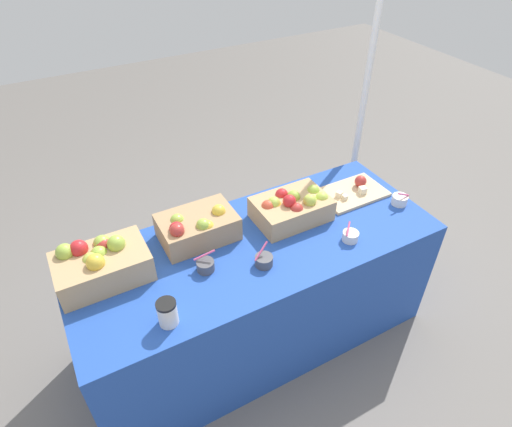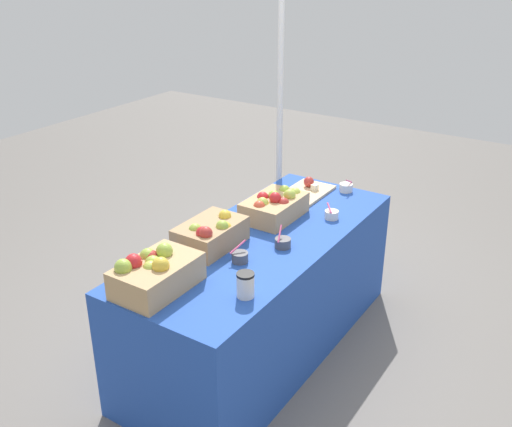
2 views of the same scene
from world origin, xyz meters
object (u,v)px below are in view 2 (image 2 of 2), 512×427
object	(u,v)px
sample_bowl_extra	(346,187)
coffee_cup	(245,285)
sample_bowl_far	(283,243)
apple_crate_right	(275,206)
cutting_board_back	(307,191)
sample_bowl_near	(332,215)
apple_crate_left	(155,272)
tent_pole	(279,136)
sample_bowl_mid	(240,257)
apple_crate_middle	(211,234)

from	to	relation	value
sample_bowl_extra	coffee_cup	bearing A→B (deg)	-173.61
sample_bowl_extra	sample_bowl_far	bearing A→B (deg)	-176.63
apple_crate_right	cutting_board_back	bearing A→B (deg)	2.60
cutting_board_back	sample_bowl_near	bearing A→B (deg)	-130.71
apple_crate_left	sample_bowl_far	distance (m)	0.75
sample_bowl_far	tent_pole	distance (m)	1.34
apple_crate_right	coffee_cup	world-z (taller)	apple_crate_right
sample_bowl_near	coffee_cup	world-z (taller)	coffee_cup
sample_bowl_far	sample_bowl_extra	bearing A→B (deg)	3.37
sample_bowl_extra	coffee_cup	xyz separation A→B (m)	(-1.42, -0.16, 0.03)
sample_bowl_far	coffee_cup	bearing A→B (deg)	-168.38
coffee_cup	tent_pole	xyz separation A→B (m)	(1.65, 0.81, 0.15)
cutting_board_back	sample_bowl_mid	distance (m)	1.01
apple_crate_middle	sample_bowl_mid	xyz separation A→B (m)	(-0.06, -0.23, -0.05)
apple_crate_right	sample_bowl_extra	size ratio (longest dim) A/B	3.98
tent_pole	apple_crate_left	bearing A→B (deg)	-167.18
cutting_board_back	apple_crate_right	bearing A→B (deg)	-177.40
apple_crate_left	sample_bowl_far	bearing A→B (deg)	-22.85
cutting_board_back	coffee_cup	world-z (taller)	coffee_cup
apple_crate_middle	sample_bowl_extra	size ratio (longest dim) A/B	3.84
cutting_board_back	sample_bowl_extra	bearing A→B (deg)	-51.10
tent_pole	apple_crate_right	bearing A→B (deg)	-150.66
apple_crate_right	tent_pole	distance (m)	0.96
sample_bowl_mid	sample_bowl_far	world-z (taller)	sample_bowl_far
sample_bowl_near	sample_bowl_far	world-z (taller)	sample_bowl_far
apple_crate_right	sample_bowl_far	xyz separation A→B (m)	(-0.31, -0.24, -0.05)
apple_crate_left	sample_bowl_mid	distance (m)	0.47
sample_bowl_far	cutting_board_back	bearing A→B (deg)	19.13
apple_crate_middle	sample_bowl_mid	world-z (taller)	apple_crate_middle
cutting_board_back	sample_bowl_extra	world-z (taller)	sample_bowl_extra
apple_crate_middle	sample_bowl_near	bearing A→B (deg)	-29.72
apple_crate_middle	sample_bowl_extra	bearing A→B (deg)	-13.90
apple_crate_middle	tent_pole	bearing A→B (deg)	15.68
sample_bowl_mid	sample_bowl_far	size ratio (longest dim) A/B	0.93
apple_crate_left	tent_pole	size ratio (longest dim) A/B	0.22
apple_crate_left	apple_crate_right	distance (m)	0.99
apple_crate_right	sample_bowl_mid	distance (m)	0.58
sample_bowl_mid	sample_bowl_extra	xyz separation A→B (m)	(1.17, -0.05, 0.00)
sample_bowl_mid	coffee_cup	bearing A→B (deg)	-141.04
cutting_board_back	sample_bowl_near	world-z (taller)	sample_bowl_near
sample_bowl_near	apple_crate_middle	bearing A→B (deg)	150.28
apple_crate_left	cutting_board_back	world-z (taller)	apple_crate_left
sample_bowl_extra	coffee_cup	world-z (taller)	coffee_cup
sample_bowl_near	apple_crate_left	bearing A→B (deg)	163.39
apple_crate_middle	sample_bowl_extra	world-z (taller)	apple_crate_middle
apple_crate_left	apple_crate_middle	size ratio (longest dim) A/B	1.08
sample_bowl_far	sample_bowl_near	bearing A→B (deg)	-6.84
sample_bowl_extra	coffee_cup	distance (m)	1.43
sample_bowl_near	coffee_cup	xyz separation A→B (m)	(-0.99, -0.05, 0.04)
sample_bowl_far	coffee_cup	xyz separation A→B (m)	(-0.51, -0.11, 0.03)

